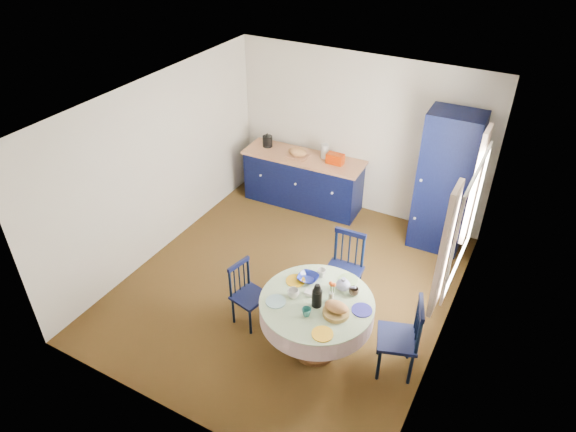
# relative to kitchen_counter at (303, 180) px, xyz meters

# --- Properties ---
(floor) EXTENTS (4.50, 4.50, 0.00)m
(floor) POSITION_rel_kitchen_counter_xyz_m (0.77, -1.90, -0.45)
(floor) COLOR black
(floor) RESTS_ON ground
(ceiling) EXTENTS (4.50, 4.50, 0.00)m
(ceiling) POSITION_rel_kitchen_counter_xyz_m (0.77, -1.90, 2.05)
(ceiling) COLOR white
(ceiling) RESTS_ON wall_back
(wall_back) EXTENTS (4.00, 0.02, 2.50)m
(wall_back) POSITION_rel_kitchen_counter_xyz_m (0.77, 0.35, 0.80)
(wall_back) COLOR silver
(wall_back) RESTS_ON floor
(wall_left) EXTENTS (0.02, 4.50, 2.50)m
(wall_left) POSITION_rel_kitchen_counter_xyz_m (-1.23, -1.90, 0.80)
(wall_left) COLOR silver
(wall_left) RESTS_ON floor
(wall_right) EXTENTS (0.02, 4.50, 2.50)m
(wall_right) POSITION_rel_kitchen_counter_xyz_m (2.77, -1.90, 0.80)
(wall_right) COLOR silver
(wall_right) RESTS_ON floor
(window) EXTENTS (0.10, 1.74, 1.45)m
(window) POSITION_rel_kitchen_counter_xyz_m (2.72, -1.60, 1.08)
(window) COLOR white
(window) RESTS_ON wall_right
(kitchen_counter) EXTENTS (1.96, 0.68, 1.11)m
(kitchen_counter) POSITION_rel_kitchen_counter_xyz_m (0.00, 0.00, 0.00)
(kitchen_counter) COLOR black
(kitchen_counter) RESTS_ON floor
(pantry_cabinet) EXTENTS (0.73, 0.54, 2.05)m
(pantry_cabinet) POSITION_rel_kitchen_counter_xyz_m (2.21, -0.05, 0.58)
(pantry_cabinet) COLOR black
(pantry_cabinet) RESTS_ON floor
(dining_table) EXTENTS (1.24, 1.24, 1.03)m
(dining_table) POSITION_rel_kitchen_counter_xyz_m (1.58, -2.72, 0.18)
(dining_table) COLOR #583819
(dining_table) RESTS_ON floor
(chair_left) EXTENTS (0.42, 0.44, 0.83)m
(chair_left) POSITION_rel_kitchen_counter_xyz_m (0.64, -2.69, -0.03)
(chair_left) COLOR black
(chair_left) RESTS_ON floor
(chair_far) EXTENTS (0.46, 0.44, 0.98)m
(chair_far) POSITION_rel_kitchen_counter_xyz_m (1.50, -1.80, 0.05)
(chair_far) COLOR black
(chair_far) RESTS_ON floor
(chair_right) EXTENTS (0.53, 0.55, 0.97)m
(chair_right) POSITION_rel_kitchen_counter_xyz_m (2.48, -2.54, 0.04)
(chair_right) COLOR black
(chair_right) RESTS_ON floor
(mug_a) EXTENTS (0.13, 0.13, 0.10)m
(mug_a) POSITION_rel_kitchen_counter_xyz_m (1.31, -2.79, 0.35)
(mug_a) COLOR silver
(mug_a) RESTS_ON dining_table
(mug_b) EXTENTS (0.10, 0.10, 0.09)m
(mug_b) POSITION_rel_kitchen_counter_xyz_m (1.56, -2.97, 0.35)
(mug_b) COLOR #2E7970
(mug_b) RESTS_ON dining_table
(mug_c) EXTENTS (0.11, 0.11, 0.09)m
(mug_c) POSITION_rel_kitchen_counter_xyz_m (1.87, -2.44, 0.35)
(mug_c) COLOR black
(mug_c) RESTS_ON dining_table
(mug_d) EXTENTS (0.10, 0.10, 0.10)m
(mug_d) POSITION_rel_kitchen_counter_xyz_m (1.43, -2.34, 0.35)
(mug_d) COLOR silver
(mug_d) RESTS_ON dining_table
(cobalt_bowl) EXTENTS (0.23, 0.23, 0.06)m
(cobalt_bowl) POSITION_rel_kitchen_counter_xyz_m (1.33, -2.46, 0.33)
(cobalt_bowl) COLOR navy
(cobalt_bowl) RESTS_ON dining_table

